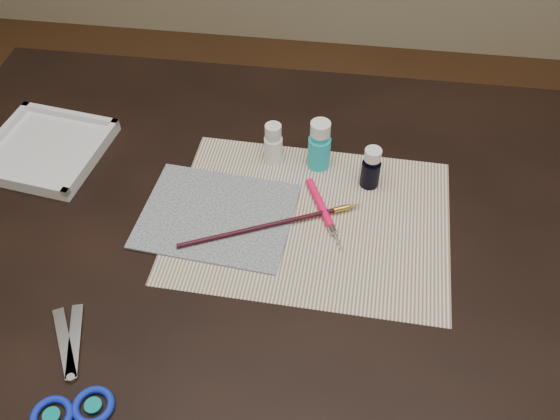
# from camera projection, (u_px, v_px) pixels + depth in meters

# --- Properties ---
(table) EXTENTS (1.30, 0.90, 0.75)m
(table) POSITION_uv_depth(u_px,v_px,m) (280.00, 349.00, 1.29)
(table) COLOR black
(table) RESTS_ON ground
(paper) EXTENTS (0.46, 0.36, 0.00)m
(paper) POSITION_uv_depth(u_px,v_px,m) (310.00, 220.00, 1.03)
(paper) COLOR white
(paper) RESTS_ON table
(canvas) EXTENTS (0.26, 0.22, 0.00)m
(canvas) POSITION_uv_depth(u_px,v_px,m) (217.00, 215.00, 1.03)
(canvas) COLOR black
(canvas) RESTS_ON paper
(paint_bottle_white) EXTENTS (0.04, 0.04, 0.08)m
(paint_bottle_white) POSITION_uv_depth(u_px,v_px,m) (273.00, 144.00, 1.09)
(paint_bottle_white) COLOR white
(paint_bottle_white) RESTS_ON table
(paint_bottle_cyan) EXTENTS (0.05, 0.05, 0.10)m
(paint_bottle_cyan) POSITION_uv_depth(u_px,v_px,m) (319.00, 145.00, 1.08)
(paint_bottle_cyan) COLOR #1EC1CD
(paint_bottle_cyan) RESTS_ON table
(paint_bottle_navy) EXTENTS (0.04, 0.04, 0.08)m
(paint_bottle_navy) POSITION_uv_depth(u_px,v_px,m) (371.00, 168.00, 1.05)
(paint_bottle_navy) COLOR black
(paint_bottle_navy) RESTS_ON table
(paintbrush) EXTENTS (0.29, 0.14, 0.01)m
(paintbrush) POSITION_uv_depth(u_px,v_px,m) (273.00, 224.00, 1.01)
(paintbrush) COLOR black
(paintbrush) RESTS_ON canvas
(craft_knife) EXTENTS (0.08, 0.15, 0.01)m
(craft_knife) POSITION_uv_depth(u_px,v_px,m) (325.00, 214.00, 1.02)
(craft_knife) COLOR #FF1152
(craft_knife) RESTS_ON paper
(scissors) EXTENTS (0.20, 0.24, 0.01)m
(scissors) POSITION_uv_depth(u_px,v_px,m) (64.00, 367.00, 0.84)
(scissors) COLOR silver
(scissors) RESTS_ON table
(palette_tray) EXTENTS (0.23, 0.23, 0.02)m
(palette_tray) POSITION_uv_depth(u_px,v_px,m) (45.00, 149.00, 1.13)
(palette_tray) COLOR silver
(palette_tray) RESTS_ON table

